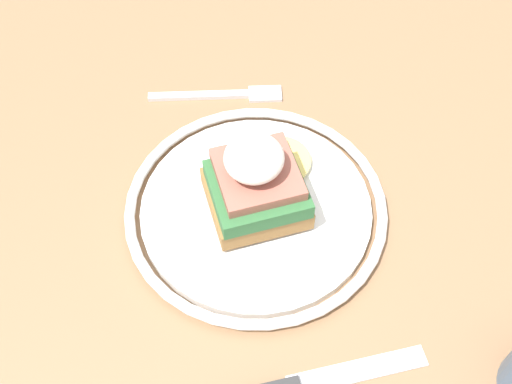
{
  "coord_description": "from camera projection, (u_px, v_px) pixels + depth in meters",
  "views": [
    {
      "loc": [
        0.34,
        -0.11,
        1.26
      ],
      "look_at": [
        0.01,
        -0.02,
        0.78
      ],
      "focal_mm": 45.0,
      "sensor_mm": 36.0,
      "label": 1
    }
  ],
  "objects": [
    {
      "name": "knife",
      "position": [
        298.0,
        384.0,
        0.52
      ],
      "size": [
        0.03,
        0.19,
        0.01
      ],
      "color": "#2D2D2D",
      "rests_on": "dining_table"
    },
    {
      "name": "dining_table",
      "position": [
        267.0,
        256.0,
        0.72
      ],
      "size": [
        1.01,
        0.77,
        0.74
      ],
      "color": "#846042",
      "rests_on": "ground_plane"
    },
    {
      "name": "fork",
      "position": [
        223.0,
        95.0,
        0.7
      ],
      "size": [
        0.05,
        0.15,
        0.0
      ],
      "color": "silver",
      "rests_on": "dining_table"
    },
    {
      "name": "plate",
      "position": [
        256.0,
        208.0,
        0.61
      ],
      "size": [
        0.25,
        0.25,
        0.02
      ],
      "color": "white",
      "rests_on": "dining_table"
    },
    {
      "name": "sandwich",
      "position": [
        257.0,
        183.0,
        0.58
      ],
      "size": [
        0.11,
        0.11,
        0.08
      ],
      "color": "olive",
      "rests_on": "plate"
    }
  ]
}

